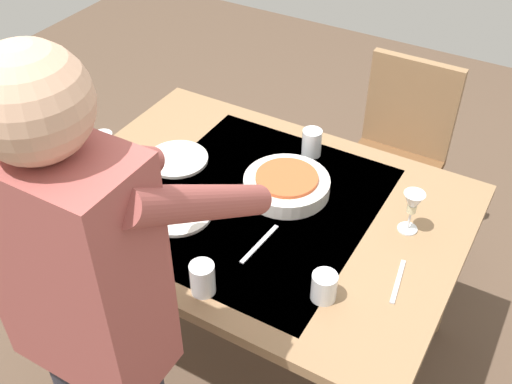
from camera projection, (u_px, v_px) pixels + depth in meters
name	position (u px, v px, depth m)	size (l,w,h in m)	color
ground_plane	(256.00, 341.00, 2.56)	(6.00, 6.00, 0.00)	brown
dining_table	(256.00, 220.00, 2.12)	(1.38, 1.01, 0.76)	#93704C
chair_near	(398.00, 148.00, 2.73)	(0.40, 0.40, 0.91)	brown
person_server	(98.00, 325.00, 1.43)	(0.42, 0.61, 1.69)	#2D2D38
wine_bottle	(55.00, 176.00, 2.01)	(0.07, 0.07, 0.30)	black
wine_glass_left	(412.00, 205.00, 1.91)	(0.07, 0.07, 0.15)	white
wine_glass_right	(105.00, 145.00, 2.16)	(0.07, 0.07, 0.15)	white
water_cup_near_left	(324.00, 287.00, 1.72)	(0.07, 0.07, 0.09)	silver
water_cup_near_right	(203.00, 278.00, 1.74)	(0.07, 0.07, 0.10)	silver
water_cup_far_left	(118.00, 192.00, 2.04)	(0.08, 0.08, 0.10)	silver
water_cup_far_right	(312.00, 143.00, 2.26)	(0.07, 0.07, 0.10)	silver
serving_bowl_pasta	(287.00, 184.00, 2.10)	(0.30, 0.30, 0.07)	silver
dinner_plate_near	(177.00, 159.00, 2.26)	(0.23, 0.23, 0.01)	silver
dinner_plate_far	(178.00, 213.00, 2.03)	(0.23, 0.23, 0.01)	silver
table_knife	(260.00, 244.00, 1.92)	(0.01, 0.20, 0.01)	silver
table_fork	(398.00, 281.00, 1.80)	(0.01, 0.18, 0.01)	silver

